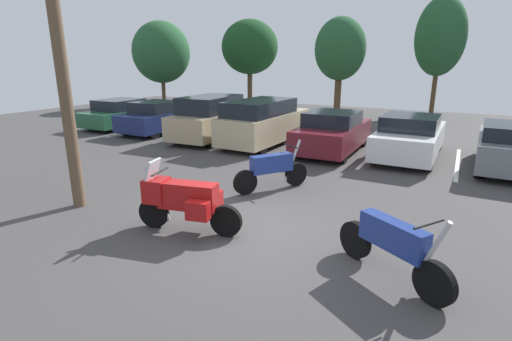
# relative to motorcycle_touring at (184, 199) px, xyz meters

# --- Properties ---
(ground) EXTENTS (44.00, 44.00, 0.10)m
(ground) POSITION_rel_motorcycle_touring_xyz_m (1.01, 0.74, -0.73)
(ground) COLOR #423F3F
(motorcycle_touring) EXTENTS (2.19, 0.99, 1.45)m
(motorcycle_touring) POSITION_rel_motorcycle_touring_xyz_m (0.00, 0.00, 0.00)
(motorcycle_touring) COLOR black
(motorcycle_touring) RESTS_ON ground
(motorcycle_second) EXTENTS (1.94, 1.31, 1.31)m
(motorcycle_second) POSITION_rel_motorcycle_touring_xyz_m (3.97, 0.09, -0.10)
(motorcycle_second) COLOR black
(motorcycle_second) RESTS_ON ground
(motorcycle_third) EXTENTS (1.32, 1.89, 1.29)m
(motorcycle_third) POSITION_rel_motorcycle_touring_xyz_m (0.44, 3.14, -0.10)
(motorcycle_third) COLOR black
(motorcycle_third) RESTS_ON ground
(parking_stripes) EXTENTS (25.29, 4.66, 0.01)m
(parking_stripes) POSITION_rel_motorcycle_touring_xyz_m (0.57, 8.49, -0.67)
(parking_stripes) COLOR silver
(parking_stripes) RESTS_ON ground
(car_green) EXTENTS (1.96, 4.68, 1.42)m
(car_green) POSITION_rel_motorcycle_touring_xyz_m (-10.62, 8.73, -0.00)
(car_green) COLOR #235638
(car_green) RESTS_ON ground
(car_navy) EXTENTS (1.93, 4.27, 1.48)m
(car_navy) POSITION_rel_motorcycle_touring_xyz_m (-7.89, 8.31, 0.03)
(car_navy) COLOR navy
(car_navy) RESTS_ON ground
(car_tan) EXTENTS (2.11, 4.87, 1.86)m
(car_tan) POSITION_rel_motorcycle_touring_xyz_m (-4.82, 8.17, 0.23)
(car_tan) COLOR tan
(car_tan) RESTS_ON ground
(car_champagne) EXTENTS (2.04, 4.88, 1.82)m
(car_champagne) POSITION_rel_motorcycle_touring_xyz_m (-2.36, 8.20, 0.24)
(car_champagne) COLOR #C1B289
(car_champagne) RESTS_ON ground
(car_maroon) EXTENTS (1.92, 4.40, 1.52)m
(car_maroon) POSITION_rel_motorcycle_touring_xyz_m (0.52, 8.18, 0.06)
(car_maroon) COLOR maroon
(car_maroon) RESTS_ON ground
(car_white) EXTENTS (2.01, 4.81, 1.52)m
(car_white) POSITION_rel_motorcycle_touring_xyz_m (3.17, 8.65, 0.05)
(car_white) COLOR white
(car_white) RESTS_ON ground
(car_grey) EXTENTS (2.04, 4.32, 1.48)m
(car_grey) POSITION_rel_motorcycle_touring_xyz_m (6.19, 8.33, 0.06)
(car_grey) COLOR slate
(car_grey) RESTS_ON ground
(utility_pole) EXTENTS (1.22, 1.48, 7.01)m
(utility_pole) POSITION_rel_motorcycle_touring_xyz_m (-3.10, -0.04, 2.96)
(utility_pole) COLOR brown
(utility_pole) RESTS_ON ground
(tree_far_left) EXTENTS (4.14, 4.14, 6.01)m
(tree_far_left) POSITION_rel_motorcycle_touring_xyz_m (-15.19, 17.06, 3.15)
(tree_far_left) COLOR #4C3823
(tree_far_left) RESTS_ON ground
(tree_right) EXTENTS (2.90, 2.90, 5.69)m
(tree_right) POSITION_rel_motorcycle_touring_xyz_m (-1.95, 17.08, 3.22)
(tree_right) COLOR #4C3823
(tree_right) RESTS_ON ground
(tree_center_left) EXTENTS (2.85, 2.85, 6.87)m
(tree_center_left) POSITION_rel_motorcycle_touring_xyz_m (3.02, 20.38, 3.93)
(tree_center_left) COLOR #4C3823
(tree_center_left) RESTS_ON ground
(tree_left) EXTENTS (4.32, 4.32, 6.29)m
(tree_left) POSITION_rel_motorcycle_touring_xyz_m (-10.33, 21.58, 3.56)
(tree_left) COLOR #4C3823
(tree_left) RESTS_ON ground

